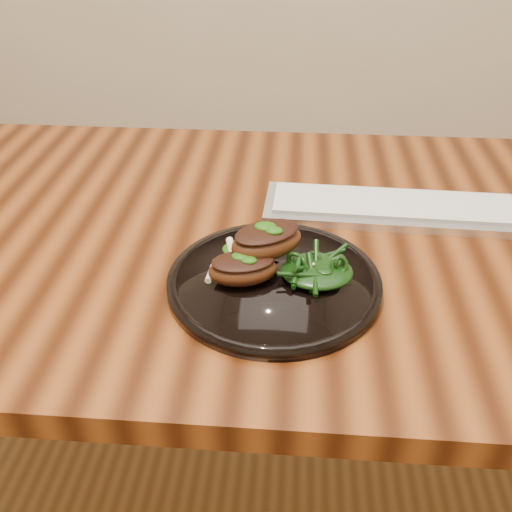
{
  "coord_description": "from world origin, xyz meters",
  "views": [
    {
      "loc": [
        0.0,
        -0.78,
        1.23
      ],
      "look_at": [
        -0.05,
        -0.13,
        0.78
      ],
      "focal_mm": 40.0,
      "sensor_mm": 36.0,
      "label": 1
    }
  ],
  "objects_px": {
    "plate": "(274,282)",
    "lamb_chop_front": "(242,268)",
    "desk": "(290,269)",
    "greens_heap": "(317,267)",
    "keyboard": "(393,208)"
  },
  "relations": [
    {
      "from": "plate",
      "to": "lamb_chop_front",
      "type": "distance_m",
      "value": 0.05
    },
    {
      "from": "desk",
      "to": "keyboard",
      "type": "height_order",
      "value": "keyboard"
    },
    {
      "from": "lamb_chop_front",
      "to": "keyboard",
      "type": "height_order",
      "value": "lamb_chop_front"
    },
    {
      "from": "desk",
      "to": "greens_heap",
      "type": "distance_m",
      "value": 0.2
    },
    {
      "from": "greens_heap",
      "to": "desk",
      "type": "bearing_deg",
      "value": 103.15
    },
    {
      "from": "desk",
      "to": "plate",
      "type": "relative_size",
      "value": 5.5
    },
    {
      "from": "plate",
      "to": "desk",
      "type": "bearing_deg",
      "value": 82.47
    },
    {
      "from": "desk",
      "to": "plate",
      "type": "xyz_separation_m",
      "value": [
        -0.02,
        -0.16,
        0.09
      ]
    },
    {
      "from": "plate",
      "to": "lamb_chop_front",
      "type": "relative_size",
      "value": 2.79
    },
    {
      "from": "plate",
      "to": "greens_heap",
      "type": "xyz_separation_m",
      "value": [
        0.06,
        0.01,
        0.02
      ]
    },
    {
      "from": "desk",
      "to": "keyboard",
      "type": "xyz_separation_m",
      "value": [
        0.17,
        0.06,
        0.09
      ]
    },
    {
      "from": "greens_heap",
      "to": "plate",
      "type": "bearing_deg",
      "value": -174.81
    },
    {
      "from": "plate",
      "to": "greens_heap",
      "type": "distance_m",
      "value": 0.06
    },
    {
      "from": "desk",
      "to": "greens_heap",
      "type": "relative_size",
      "value": 16.35
    },
    {
      "from": "desk",
      "to": "plate",
      "type": "bearing_deg",
      "value": -97.53
    }
  ]
}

